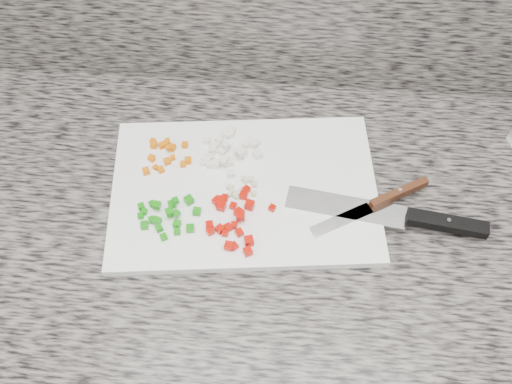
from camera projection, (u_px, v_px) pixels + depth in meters
cabinet at (285, 329)px, 1.27m from camera, size 3.92×0.62×0.86m
countertop at (297, 230)px, 0.89m from camera, size 3.96×0.64×0.04m
cutting_board at (244, 190)px, 0.90m from camera, size 0.44×0.32×0.01m
carrot_pile at (165, 154)px, 0.92m from camera, size 0.08×0.08×0.01m
onion_pile at (230, 151)px, 0.93m from camera, size 0.10×0.10×0.02m
green_pepper_pile at (168, 215)px, 0.86m from camera, size 0.10×0.08×0.02m
red_pepper_pile at (233, 218)px, 0.86m from camera, size 0.10×0.12×0.02m
garlic_pile at (241, 189)px, 0.89m from camera, size 0.05×0.04×0.01m
chef_knife at (412, 218)px, 0.86m from camera, size 0.30×0.07×0.02m
paring_knife at (384, 200)px, 0.87m from camera, size 0.18×0.12×0.02m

